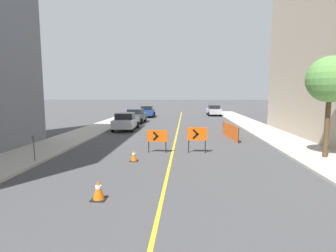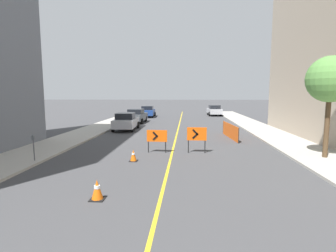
% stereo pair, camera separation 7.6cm
% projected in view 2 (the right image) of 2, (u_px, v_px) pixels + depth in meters
% --- Properties ---
extents(lane_stripe, '(0.12, 51.58, 0.01)m').
position_uv_depth(lane_stripe, '(177.00, 132.00, 22.85)').
color(lane_stripe, gold).
rests_on(lane_stripe, ground_plane).
extents(sidewalk_left, '(3.05, 51.58, 0.12)m').
position_uv_depth(sidewalk_left, '(92.00, 130.00, 23.39)').
color(sidewalk_left, '#ADA89E').
rests_on(sidewalk_left, ground_plane).
extents(sidewalk_right, '(3.05, 51.58, 0.12)m').
position_uv_depth(sidewalk_right, '(267.00, 132.00, 22.30)').
color(sidewalk_right, '#ADA89E').
rests_on(sidewalk_right, ground_plane).
extents(traffic_cone_third, '(0.45, 0.45, 0.64)m').
position_uv_depth(traffic_cone_third, '(97.00, 190.00, 8.18)').
color(traffic_cone_third, black).
rests_on(traffic_cone_third, ground_plane).
extents(traffic_cone_fourth, '(0.39, 0.39, 0.58)m').
position_uv_depth(traffic_cone_fourth, '(133.00, 155.00, 12.86)').
color(traffic_cone_fourth, black).
rests_on(traffic_cone_fourth, ground_plane).
extents(arrow_barricade_primary, '(1.15, 0.12, 1.28)m').
position_uv_depth(arrow_barricade_primary, '(157.00, 137.00, 14.67)').
color(arrow_barricade_primary, '#EF560C').
rests_on(arrow_barricade_primary, ground_plane).
extents(arrow_barricade_secondary, '(1.09, 0.09, 1.44)m').
position_uv_depth(arrow_barricade_secondary, '(197.00, 135.00, 14.58)').
color(arrow_barricade_secondary, '#EF560C').
rests_on(arrow_barricade_secondary, ground_plane).
extents(safety_mesh_fence, '(0.47, 4.42, 1.06)m').
position_uv_depth(safety_mesh_fence, '(230.00, 131.00, 19.60)').
color(safety_mesh_fence, '#EF560C').
rests_on(safety_mesh_fence, ground_plane).
extents(parked_car_curb_near, '(2.02, 4.39, 1.59)m').
position_uv_depth(parked_car_curb_near, '(126.00, 121.00, 23.92)').
color(parked_car_curb_near, '#B7B7BC').
rests_on(parked_car_curb_near, ground_plane).
extents(parked_car_curb_mid, '(1.97, 4.37, 1.59)m').
position_uv_depth(parked_car_curb_mid, '(136.00, 116.00, 29.84)').
color(parked_car_curb_mid, '#474C51').
rests_on(parked_car_curb_mid, ground_plane).
extents(parked_car_curb_far, '(2.00, 4.38, 1.59)m').
position_uv_depth(parked_car_curb_far, '(148.00, 111.00, 37.37)').
color(parked_car_curb_far, navy).
rests_on(parked_car_curb_far, ground_plane).
extents(parked_car_opposite_side, '(2.04, 4.39, 1.59)m').
position_uv_depth(parked_car_opposite_side, '(214.00, 110.00, 39.84)').
color(parked_car_opposite_side, '#B7B7BC').
rests_on(parked_car_opposite_side, ground_plane).
extents(parking_meter_near_curb, '(0.12, 0.11, 1.26)m').
position_uv_depth(parking_meter_near_curb, '(33.00, 142.00, 12.41)').
color(parking_meter_near_curb, '#4C4C51').
rests_on(parking_meter_near_curb, sidewalk_left).
extents(street_tree_right_near, '(2.27, 2.27, 5.02)m').
position_uv_depth(street_tree_right_near, '(330.00, 80.00, 12.76)').
color(street_tree_right_near, '#4C3823').
rests_on(street_tree_right_near, sidewalk_right).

